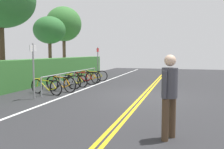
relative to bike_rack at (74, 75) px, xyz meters
name	(u,v)px	position (x,y,z in m)	size (l,w,h in m)	color
ground_plane	(144,96)	(-1.65, -3.92, -0.63)	(34.03, 11.77, 0.05)	#2B2B2D
centre_line_yellow_inner	(146,96)	(-1.65, -4.00, -0.60)	(30.63, 0.10, 0.00)	gold
centre_line_yellow_outer	(142,96)	(-1.65, -3.84, -0.60)	(30.63, 0.10, 0.00)	gold
bike_lane_stripe_white	(76,92)	(-1.65, -0.86, -0.60)	(30.63, 0.12, 0.00)	white
bike_rack	(74,75)	(0.00, 0.00, 0.00)	(6.13, 0.05, 0.80)	#9EA0A5
bicycle_0	(46,87)	(-2.47, 0.13, -0.28)	(0.54, 1.73, 0.69)	black
bicycle_1	(61,84)	(-1.63, -0.11, -0.25)	(0.61, 1.76, 0.76)	black
bicycle_2	(64,82)	(-0.91, 0.12, -0.26)	(0.59, 1.69, 0.72)	black
bicycle_3	(75,81)	(0.00, -0.06, -0.29)	(0.54, 1.58, 0.68)	black
bicycle_4	(83,78)	(0.82, -0.13, -0.24)	(0.58, 1.71, 0.77)	black
bicycle_5	(89,77)	(1.77, -0.12, -0.27)	(0.55, 1.62, 0.70)	black
bicycle_6	(94,76)	(2.57, -0.14, -0.28)	(0.63, 1.63, 0.70)	black
pedestrian	(169,91)	(-6.42, -5.18, 0.40)	(0.45, 0.32, 1.73)	#4C3826
sign_post_near	(33,66)	(-3.57, -0.04, 0.68)	(0.36, 0.06, 2.12)	gray
sign_post_far	(98,60)	(3.45, -0.07, 0.68)	(0.36, 0.06, 2.12)	gray
hedge_backdrop	(51,70)	(1.50, 2.24, 0.11)	(15.08, 0.95, 1.42)	#387533
tree_far_right	(49,31)	(3.34, 3.40, 2.68)	(2.19, 2.19, 4.24)	brown
tree_extra	(64,24)	(6.30, 3.87, 3.44)	(2.86, 2.86, 5.45)	brown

